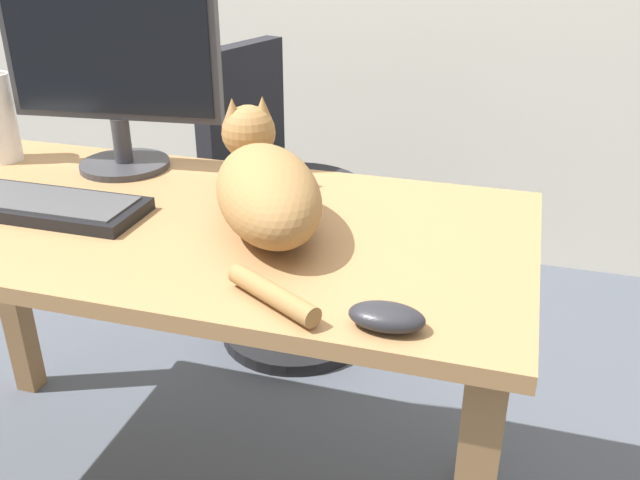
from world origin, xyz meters
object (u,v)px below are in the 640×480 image
object	(u,v)px
keyboard	(35,204)
cat	(265,186)
monitor	(112,68)
computer_mouse	(387,317)
office_chair	(281,220)

from	to	relation	value
keyboard	cat	bearing A→B (deg)	7.19
monitor	keyboard	world-z (taller)	monitor
cat	keyboard	bearing A→B (deg)	-172.81
computer_mouse	cat	bearing A→B (deg)	135.90
cat	computer_mouse	bearing A→B (deg)	-44.10
office_chair	cat	distance (m)	0.91
office_chair	cat	size ratio (longest dim) A/B	1.71
office_chair	keyboard	distance (m)	0.92
office_chair	computer_mouse	bearing A→B (deg)	-62.70
keyboard	cat	world-z (taller)	cat
office_chair	computer_mouse	world-z (taller)	office_chair
computer_mouse	office_chair	bearing A→B (deg)	117.30
monitor	computer_mouse	size ratio (longest dim) A/B	4.36
office_chair	computer_mouse	size ratio (longest dim) A/B	8.42
cat	computer_mouse	world-z (taller)	cat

